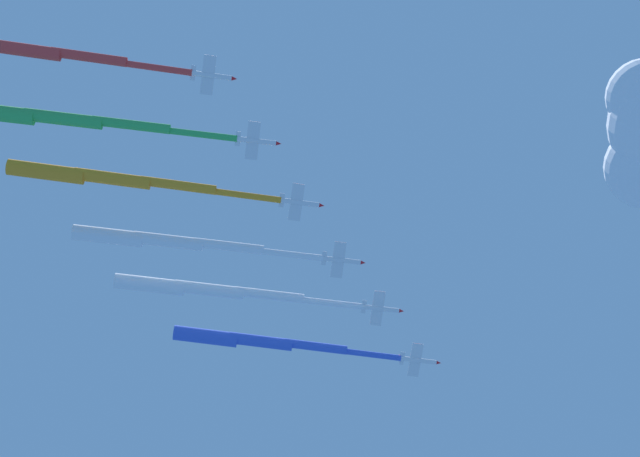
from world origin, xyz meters
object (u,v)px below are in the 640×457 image
jet_lead (260,342)px  jet_port_mid (110,179)px  jet_starboard_inner (167,241)px  jet_port_outer (21,50)px  jet_port_inner (208,290)px  jet_starboard_mid (61,119)px

jet_lead → jet_port_mid: (12.87, -50.78, -3.38)m
jet_starboard_inner → jet_port_outer: (14.69, -49.06, 3.57)m
jet_port_inner → jet_starboard_mid: size_ratio=0.97×
jet_lead → jet_port_inner: (3.29, -17.64, -0.15)m
jet_port_inner → jet_starboard_inner: jet_port_inner is taller
jet_lead → jet_starboard_inner: bearing=-75.1°
jet_starboard_inner → jet_port_inner: bearing=109.9°
jet_port_mid → jet_port_outer: 32.74m
jet_port_inner → jet_port_outer: jet_port_outer is taller
jet_starboard_inner → jet_port_mid: 18.71m
jet_port_outer → jet_port_inner: bearing=107.4°
jet_lead → jet_starboard_inner: 33.87m
jet_lead → jet_starboard_mid: 68.76m
jet_starboard_mid → jet_port_outer: bearing=-67.0°
jet_starboard_inner → jet_port_outer: size_ratio=0.97×
jet_lead → jet_starboard_mid: size_ratio=0.93×
jet_lead → jet_port_outer: bearing=-74.0°
jet_port_mid → jet_port_inner: bearing=106.1°
jet_port_inner → jet_starboard_inner: 16.20m
jet_port_mid → jet_port_outer: (10.50, -30.82, 3.44)m
jet_starboard_inner → jet_port_mid: bearing=-77.0°
jet_lead → jet_port_outer: 84.88m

